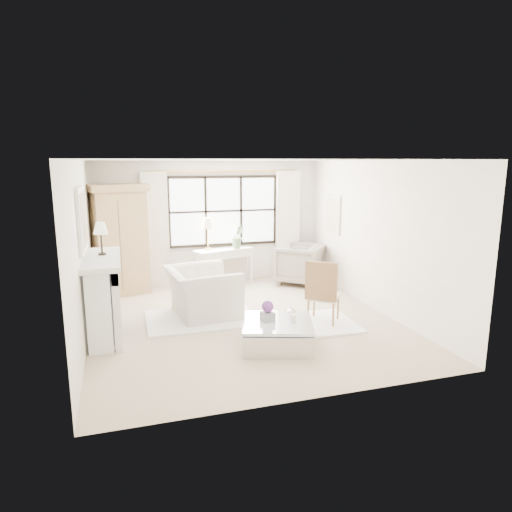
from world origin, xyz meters
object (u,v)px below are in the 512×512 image
at_px(console_table, 224,266).
at_px(coffee_table, 278,334).
at_px(armoire, 120,239).
at_px(club_armchair, 202,292).

height_order(console_table, coffee_table, console_table).
bearing_deg(armoire, console_table, -13.12).
xyz_separation_m(console_table, club_armchair, (-0.83, -1.93, 0.02)).
distance_m(armoire, club_armchair, 2.37).
height_order(console_table, club_armchair, club_armchair).
bearing_deg(coffee_table, armoire, 139.16).
bearing_deg(console_table, club_armchair, -130.55).
xyz_separation_m(armoire, coffee_table, (2.14, -3.53, -0.96)).
distance_m(console_table, coffee_table, 3.64).
height_order(armoire, console_table, armoire).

